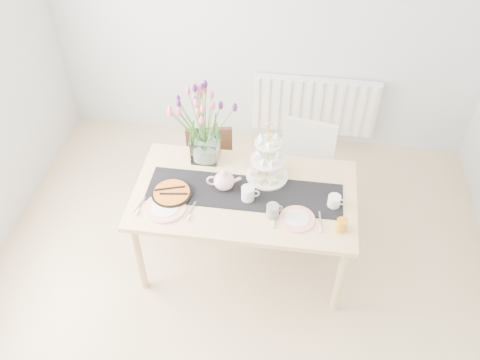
# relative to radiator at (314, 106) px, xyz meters

# --- Properties ---
(room_shell) EXTENTS (4.50, 4.50, 4.50)m
(room_shell) POSITION_rel_radiator_xyz_m (-0.50, -2.19, 0.85)
(room_shell) COLOR tan
(room_shell) RESTS_ON ground
(radiator) EXTENTS (1.20, 0.08, 0.60)m
(radiator) POSITION_rel_radiator_xyz_m (0.00, 0.00, 0.00)
(radiator) COLOR white
(radiator) RESTS_ON room_shell
(dining_table) EXTENTS (1.60, 0.90, 0.75)m
(dining_table) POSITION_rel_radiator_xyz_m (-0.48, -1.56, 0.22)
(dining_table) COLOR tan
(dining_table) RESTS_ON ground
(chair_brown) EXTENTS (0.47, 0.47, 0.78)m
(chair_brown) POSITION_rel_radiator_xyz_m (-0.84, -1.00, -0.00)
(chair_brown) COLOR #341C13
(chair_brown) RESTS_ON ground
(chair_white) EXTENTS (0.51, 0.51, 0.89)m
(chair_white) POSITION_rel_radiator_xyz_m (-0.06, -0.95, 0.07)
(chair_white) COLOR silver
(chair_white) RESTS_ON ground
(table_runner) EXTENTS (1.40, 0.35, 0.01)m
(table_runner) POSITION_rel_radiator_xyz_m (-0.48, -1.56, 0.30)
(table_runner) COLOR black
(table_runner) RESTS_ON dining_table
(tulip_vase) EXTENTS (0.72, 0.72, 0.62)m
(tulip_vase) POSITION_rel_radiator_xyz_m (-0.82, -1.22, 0.70)
(tulip_vase) COLOR silver
(tulip_vase) RESTS_ON dining_table
(cake_stand) EXTENTS (0.31, 0.31, 0.45)m
(cake_stand) POSITION_rel_radiator_xyz_m (-0.33, -1.38, 0.43)
(cake_stand) COLOR gold
(cake_stand) RESTS_ON dining_table
(teapot) EXTENTS (0.26, 0.22, 0.16)m
(teapot) POSITION_rel_radiator_xyz_m (-0.63, -1.54, 0.37)
(teapot) COLOR silver
(teapot) RESTS_ON dining_table
(cream_jug) EXTENTS (0.10, 0.10, 0.09)m
(cream_jug) POSITION_rel_radiator_xyz_m (0.15, -1.60, 0.34)
(cream_jug) COLOR white
(cream_jug) RESTS_ON dining_table
(tart_tin) EXTENTS (0.29, 0.29, 0.04)m
(tart_tin) POSITION_rel_radiator_xyz_m (-0.99, -1.66, 0.32)
(tart_tin) COLOR black
(tart_tin) RESTS_ON dining_table
(mug_grey) EXTENTS (0.12, 0.12, 0.10)m
(mug_grey) POSITION_rel_radiator_xyz_m (-0.26, -1.76, 0.35)
(mug_grey) COLOR gray
(mug_grey) RESTS_ON dining_table
(mug_white) EXTENTS (0.11, 0.11, 0.11)m
(mug_white) POSITION_rel_radiator_xyz_m (-0.45, -1.62, 0.36)
(mug_white) COLOR silver
(mug_white) RESTS_ON dining_table
(mug_orange) EXTENTS (0.10, 0.10, 0.09)m
(mug_orange) POSITION_rel_radiator_xyz_m (0.21, -1.81, 0.35)
(mug_orange) COLOR orange
(mug_orange) RESTS_ON dining_table
(plate_left) EXTENTS (0.35, 0.35, 0.02)m
(plate_left) POSITION_rel_radiator_xyz_m (-1.01, -1.79, 0.31)
(plate_left) COLOR silver
(plate_left) RESTS_ON dining_table
(plate_right) EXTENTS (0.27, 0.27, 0.01)m
(plate_right) POSITION_rel_radiator_xyz_m (-0.09, -1.77, 0.31)
(plate_right) COLOR white
(plate_right) RESTS_ON dining_table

